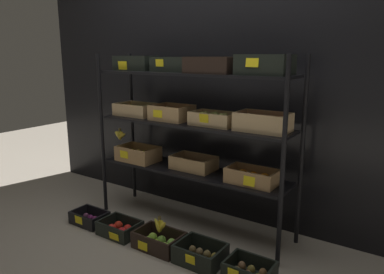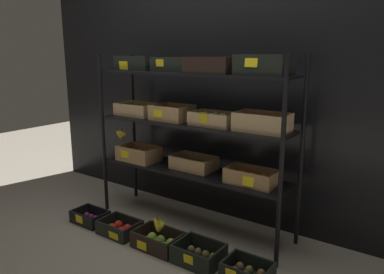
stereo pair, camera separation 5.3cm
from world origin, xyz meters
The scene contains 9 objects.
ground_plane centered at (0.00, 0.00, 0.00)m, with size 10.00×10.00×0.00m, color gray.
storefront_wall centered at (0.00, 0.40, 1.27)m, with size 4.08×0.12×2.53m, color black.
display_rack centered at (0.00, 0.00, 0.92)m, with size 1.81×0.43×1.43m.
crate_ground_plum centered at (-0.74, -0.48, 0.04)m, with size 0.30×0.21×0.11m.
crate_ground_apple_red centered at (-0.39, -0.47, 0.05)m, with size 0.32×0.24×0.11m.
crate_ground_apple_green centered at (0.01, -0.46, 0.05)m, with size 0.36×0.24×0.13m.
crate_ground_kiwi centered at (0.37, -0.45, 0.05)m, with size 0.33×0.26×0.14m.
crate_ground_rightmost_kiwi centered at (0.74, -0.44, 0.05)m, with size 0.31×0.24×0.12m.
banana_bunch_loose centered at (0.02, -0.46, 0.19)m, with size 0.13×0.05×0.13m.
Camera 1 is at (1.62, -2.40, 1.43)m, focal length 34.20 mm.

